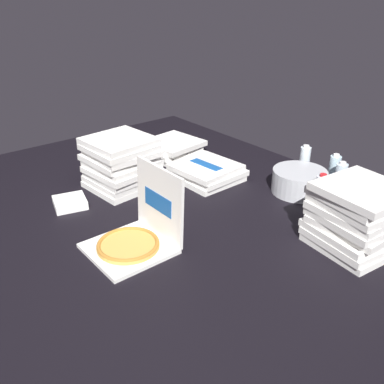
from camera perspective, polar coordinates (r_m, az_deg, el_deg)
ground_plane at (r=2.36m, az=-2.43°, el=-3.66°), size 3.20×2.40×0.02m
open_pizza_box at (r=2.08m, az=-7.48°, el=-5.68°), size 0.37×0.39×0.39m
pizza_stack_right_mid at (r=2.67m, az=-9.56°, el=3.88°), size 0.42×0.42×0.33m
pizza_stack_left_near at (r=2.78m, az=2.13°, el=2.71°), size 0.40×0.41×0.11m
pizza_stack_center_far at (r=3.20m, az=-2.87°, el=6.00°), size 0.42×0.42×0.11m
pizza_stack_left_far at (r=2.19m, az=21.50°, el=-3.05°), size 0.43×0.44×0.33m
ice_bucket at (r=2.68m, az=14.27°, el=1.41°), size 0.33×0.33×0.14m
water_bottle_0 at (r=2.71m, az=19.38°, el=1.65°), size 0.07×0.07×0.22m
water_bottle_1 at (r=2.82m, az=18.63°, el=2.74°), size 0.07×0.07×0.22m
water_bottle_2 at (r=2.57m, az=19.76°, el=0.21°), size 0.07×0.07×0.22m
water_bottle_3 at (r=2.51m, az=17.01°, el=-0.02°), size 0.07×0.07×0.22m
water_bottle_4 at (r=2.92m, az=14.95°, el=4.04°), size 0.07×0.07×0.22m
napkin_pile at (r=2.55m, az=-16.15°, el=-1.37°), size 0.22×0.22×0.05m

